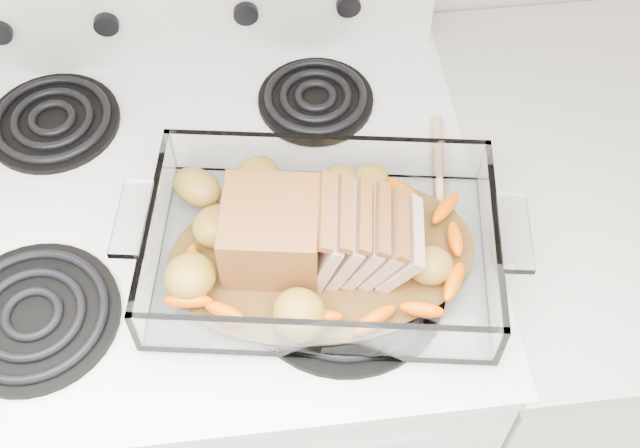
{
  "coord_description": "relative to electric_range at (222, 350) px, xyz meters",
  "views": [
    {
      "loc": [
        0.1,
        0.99,
        1.79
      ],
      "look_at": [
        0.17,
        1.55,
        0.99
      ],
      "focal_mm": 45.0,
      "sensor_mm": 36.0,
      "label": 1
    }
  ],
  "objects": [
    {
      "name": "wooden_spoon",
      "position": [
        0.34,
        -0.07,
        0.46
      ],
      "size": [
        0.06,
        0.26,
        0.02
      ],
      "rotation": [
        0.0,
        0.0,
        -0.18
      ],
      "color": "beige",
      "rests_on": "electric_range"
    },
    {
      "name": "baking_dish",
      "position": [
        0.17,
        -0.12,
        0.48
      ],
      "size": [
        0.42,
        0.28,
        0.08
      ],
      "rotation": [
        0.0,
        0.0,
        -0.16
      ],
      "color": "white",
      "rests_on": "electric_range"
    },
    {
      "name": "electric_range",
      "position": [
        0.0,
        0.0,
        0.0
      ],
      "size": [
        0.78,
        0.7,
        1.12
      ],
      "color": "white",
      "rests_on": "ground"
    },
    {
      "name": "counter_right",
      "position": [
        0.66,
        -0.0,
        -0.02
      ],
      "size": [
        0.58,
        0.68,
        0.93
      ],
      "color": "silver",
      "rests_on": "ground"
    },
    {
      "name": "roast_vegetables",
      "position": [
        0.16,
        -0.08,
        0.49
      ],
      "size": [
        0.37,
        0.2,
        0.05
      ],
      "rotation": [
        0.0,
        0.0,
        0.31
      ],
      "color": "#F85100",
      "rests_on": "baking_dish"
    },
    {
      "name": "pork_roast",
      "position": [
        0.14,
        -0.12,
        0.52
      ],
      "size": [
        0.24,
        0.12,
        0.09
      ],
      "rotation": [
        0.0,
        0.0,
        -0.41
      ],
      "color": "#905E29",
      "rests_on": "baking_dish"
    }
  ]
}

